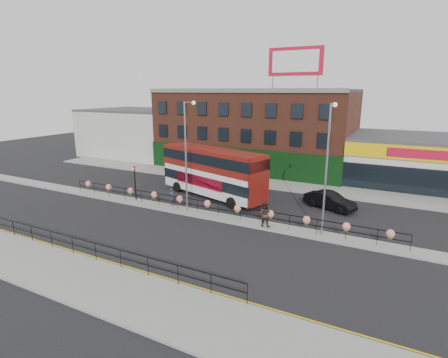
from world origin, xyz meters
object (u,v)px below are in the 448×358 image
at_px(double_decker_bus, 212,168).
at_px(lamp_column_east, 328,159).
at_px(pedestrian_a, 172,197).
at_px(car, 330,201).
at_px(lamp_column_west, 187,147).
at_px(pedestrian_b, 265,214).

relative_size(double_decker_bus, lamp_column_east, 1.30).
xyz_separation_m(pedestrian_a, lamp_column_east, (13.24, -0.14, 4.65)).
distance_m(car, pedestrian_a, 13.92).
bearing_deg(pedestrian_a, lamp_column_west, -75.88).
bearing_deg(double_decker_bus, pedestrian_a, -110.01).
xyz_separation_m(lamp_column_west, lamp_column_east, (11.39, 0.04, 0.03)).
height_order(pedestrian_a, lamp_column_west, lamp_column_west).
xyz_separation_m(pedestrian_a, lamp_column_west, (1.85, -0.18, 4.62)).
relative_size(pedestrian_a, lamp_column_west, 0.18).
bearing_deg(double_decker_bus, lamp_column_west, -87.31).
bearing_deg(pedestrian_b, lamp_column_west, -9.95).
distance_m(double_decker_bus, pedestrian_a, 5.14).
relative_size(pedestrian_b, lamp_column_west, 0.22).
height_order(double_decker_bus, car, double_decker_bus).
distance_m(pedestrian_a, lamp_column_east, 14.03).
bearing_deg(lamp_column_east, pedestrian_b, -171.26).
xyz_separation_m(car, lamp_column_west, (-10.69, -6.24, 4.84)).
bearing_deg(pedestrian_a, car, -44.58).
xyz_separation_m(car, lamp_column_east, (0.70, -6.20, 4.86)).
bearing_deg(pedestrian_b, car, -122.19).
bearing_deg(pedestrian_b, double_decker_bus, -40.48).
distance_m(car, pedestrian_b, 7.70).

